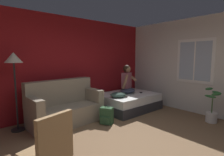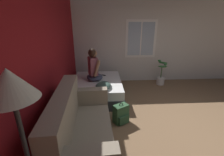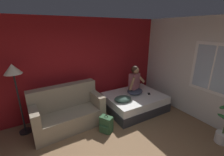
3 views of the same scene
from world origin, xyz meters
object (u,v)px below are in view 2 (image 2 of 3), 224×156
object	(u,v)px
person_seated	(94,68)
bed	(97,88)
cell_phone	(103,75)
floor_lamp	(15,106)
throw_pillow	(103,85)
couch	(81,131)
potted_plant	(161,76)
backpack	(121,114)

from	to	relation	value
person_seated	bed	bearing A→B (deg)	-122.25
cell_phone	floor_lamp	world-z (taller)	floor_lamp
throw_pillow	person_seated	bearing A→B (deg)	23.12
couch	potted_plant	xyz separation A→B (m)	(2.75, -2.31, -0.09)
cell_phone	potted_plant	size ratio (longest dim) A/B	0.17
bed	cell_phone	size ratio (longest dim) A/B	11.97
cell_phone	potted_plant	distance (m)	1.99
bed	couch	bearing A→B (deg)	174.80
bed	person_seated	bearing A→B (deg)	57.75
potted_plant	person_seated	bearing A→B (deg)	107.87
backpack	cell_phone	distance (m)	1.75
backpack	floor_lamp	distance (m)	2.32
bed	potted_plant	distance (m)	2.26
bed	floor_lamp	world-z (taller)	floor_lamp
bed	backpack	size ratio (longest dim) A/B	3.76
floor_lamp	potted_plant	distance (m)	4.67
person_seated	potted_plant	world-z (taller)	person_seated
person_seated	throw_pillow	xyz separation A→B (m)	(-0.60, -0.26, -0.29)
floor_lamp	bed	bearing A→B (deg)	-8.19
person_seated	throw_pillow	distance (m)	0.71
person_seated	cell_phone	world-z (taller)	person_seated
throw_pillow	cell_phone	xyz separation A→B (m)	(0.97, -0.00, -0.07)
potted_plant	backpack	bearing A→B (deg)	141.90
bed	couch	xyz separation A→B (m)	(-1.99, 0.18, 0.16)
person_seated	backpack	xyz separation A→B (m)	(-1.32, -0.62, -0.64)
bed	person_seated	xyz separation A→B (m)	(0.05, 0.08, 0.60)
bed	cell_phone	distance (m)	0.52
throw_pillow	cell_phone	world-z (taller)	throw_pillow
bed	cell_phone	world-z (taller)	cell_phone
backpack	floor_lamp	world-z (taller)	floor_lamp
potted_plant	floor_lamp	bearing A→B (deg)	145.68
person_seated	potted_plant	size ratio (longest dim) A/B	1.03
potted_plant	bed	bearing A→B (deg)	109.80
couch	backpack	world-z (taller)	couch
couch	person_seated	size ratio (longest dim) A/B	1.99
bed	person_seated	size ratio (longest dim) A/B	1.97
floor_lamp	potted_plant	size ratio (longest dim) A/B	2.00
person_seated	couch	bearing A→B (deg)	177.28
person_seated	floor_lamp	bearing A→B (deg)	173.51
backpack	throw_pillow	bearing A→B (deg)	26.73
person_seated	potted_plant	bearing A→B (deg)	-72.13
couch	throw_pillow	xyz separation A→B (m)	(1.44, -0.35, 0.16)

